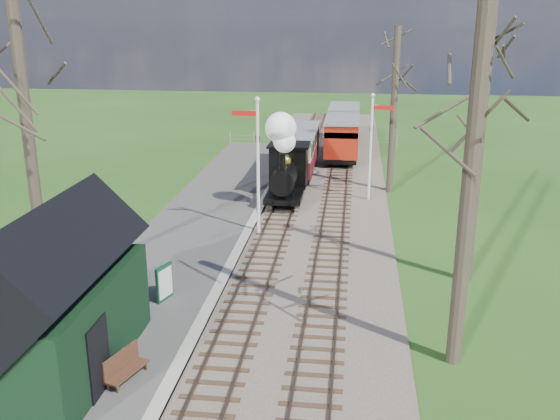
{
  "coord_description": "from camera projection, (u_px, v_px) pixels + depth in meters",
  "views": [
    {
      "loc": [
        3.47,
        -10.29,
        9.52
      ],
      "look_at": [
        0.42,
        14.78,
        1.6
      ],
      "focal_mm": 40.0,
      "sensor_mm": 36.0,
      "label": 1
    }
  ],
  "objects": [
    {
      "name": "distant_hills",
      "position": [
        335.0,
        228.0,
        78.66
      ],
      "size": [
        114.4,
        48.0,
        22.02
      ],
      "color": "#385B23",
      "rests_on": "ground"
    },
    {
      "name": "semaphore_near",
      "position": [
        256.0,
        156.0,
        27.16
      ],
      "size": [
        1.22,
        0.24,
        6.22
      ],
      "color": "silver",
      "rests_on": "ground"
    },
    {
      "name": "platform",
      "position": [
        187.0,
        246.0,
        26.63
      ],
      "size": [
        5.0,
        44.0,
        0.2
      ],
      "primitive_type": "cube",
      "color": "#474442",
      "rests_on": "ground"
    },
    {
      "name": "sign_board",
      "position": [
        164.0,
        283.0,
        21.17
      ],
      "size": [
        0.36,
        0.84,
        1.26
      ],
      "color": "#0D3F23",
      "rests_on": "platform"
    },
    {
      "name": "bench",
      "position": [
        124.0,
        366.0,
        16.61
      ],
      "size": [
        0.83,
        1.47,
        0.81
      ],
      "color": "#4D2B1B",
      "rests_on": "platform"
    },
    {
      "name": "ballast_bed",
      "position": [
        312.0,
        198.0,
        33.67
      ],
      "size": [
        8.0,
        60.0,
        0.1
      ],
      "primitive_type": "cube",
      "color": "brown",
      "rests_on": "ground"
    },
    {
      "name": "coping_strip",
      "position": [
        240.0,
        248.0,
        26.36
      ],
      "size": [
        0.4,
        44.0,
        0.21
      ],
      "primitive_type": "cube",
      "color": "#B2AD9E",
      "rests_on": "ground"
    },
    {
      "name": "track_near",
      "position": [
        288.0,
        197.0,
        33.8
      ],
      "size": [
        1.6,
        60.0,
        0.15
      ],
      "color": "brown",
      "rests_on": "ground"
    },
    {
      "name": "coach",
      "position": [
        297.0,
        150.0,
        38.0
      ],
      "size": [
        2.28,
        7.82,
        2.4
      ],
      "color": "black",
      "rests_on": "ground"
    },
    {
      "name": "station_shed",
      "position": [
        56.0,
        300.0,
        16.6
      ],
      "size": [
        3.25,
        6.3,
        4.78
      ],
      "color": "black",
      "rests_on": "platform"
    },
    {
      "name": "locomotive",
      "position": [
        286.0,
        163.0,
        32.08
      ],
      "size": [
        1.95,
        4.56,
        4.89
      ],
      "color": "black",
      "rests_on": "ground"
    },
    {
      "name": "fence_line",
      "position": [
        312.0,
        140.0,
        46.9
      ],
      "size": [
        12.6,
        0.08,
        1.0
      ],
      "color": "slate",
      "rests_on": "ground"
    },
    {
      "name": "red_carriage_a",
      "position": [
        342.0,
        138.0,
        41.9
      ],
      "size": [
        2.28,
        5.64,
        2.4
      ],
      "color": "black",
      "rests_on": "ground"
    },
    {
      "name": "track_far",
      "position": [
        336.0,
        198.0,
        33.51
      ],
      "size": [
        1.6,
        60.0,
        0.15
      ],
      "color": "brown",
      "rests_on": "ground"
    },
    {
      "name": "person",
      "position": [
        124.0,
        327.0,
        17.99
      ],
      "size": [
        0.51,
        0.6,
        1.41
      ],
      "primitive_type": "imported",
      "rotation": [
        0.0,
        0.0,
        1.95
      ],
      "color": "black",
      "rests_on": "platform"
    },
    {
      "name": "bare_trees",
      "position": [
        290.0,
        150.0,
        20.85
      ],
      "size": [
        15.51,
        22.39,
        12.0
      ],
      "color": "#382D23",
      "rests_on": "ground"
    },
    {
      "name": "semaphore_far",
      "position": [
        372.0,
        139.0,
        32.33
      ],
      "size": [
        1.22,
        0.24,
        5.72
      ],
      "color": "silver",
      "rests_on": "ground"
    },
    {
      "name": "red_carriage_b",
      "position": [
        344.0,
        124.0,
        47.11
      ],
      "size": [
        2.28,
        5.64,
        2.4
      ],
      "color": "black",
      "rests_on": "ground"
    }
  ]
}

